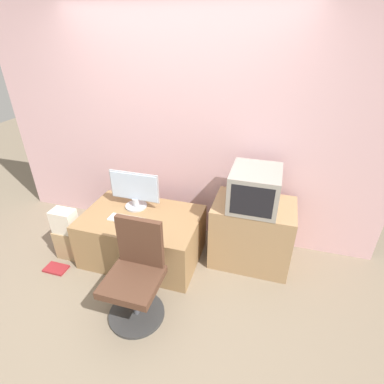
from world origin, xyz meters
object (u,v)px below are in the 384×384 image
at_px(keyboard, 126,219).
at_px(cardboard_box_lower, 70,243).
at_px(office_chair, 136,278).
at_px(crt_tv, 255,189).
at_px(book, 56,269).
at_px(mouse, 150,222).
at_px(main_monitor, 135,190).

height_order(keyboard, cardboard_box_lower, keyboard).
bearing_deg(office_chair, crt_tv, 47.80).
xyz_separation_m(crt_tv, book, (-1.93, -0.72, -0.89)).
bearing_deg(mouse, main_monitor, 136.72).
distance_m(main_monitor, crt_tv, 1.25).
height_order(mouse, office_chair, office_chair).
xyz_separation_m(main_monitor, office_chair, (0.39, -0.85, -0.35)).
bearing_deg(cardboard_box_lower, mouse, 8.03).
xyz_separation_m(cardboard_box_lower, book, (-0.03, -0.25, -0.16)).
distance_m(keyboard, cardboard_box_lower, 0.78).
relative_size(main_monitor, book, 2.33).
distance_m(office_chair, book, 1.16).
bearing_deg(main_monitor, keyboard, -87.29).
distance_m(crt_tv, cardboard_box_lower, 2.09).
bearing_deg(keyboard, cardboard_box_lower, -169.68).
bearing_deg(office_chair, mouse, 101.33).
bearing_deg(cardboard_box_lower, crt_tv, 14.12).
bearing_deg(crt_tv, keyboard, -163.85).
height_order(main_monitor, office_chair, main_monitor).
bearing_deg(book, crt_tv, 20.59).
height_order(office_chair, cardboard_box_lower, office_chair).
bearing_deg(book, main_monitor, 42.48).
bearing_deg(book, office_chair, -11.34).
xyz_separation_m(keyboard, crt_tv, (1.23, 0.35, 0.36)).
bearing_deg(crt_tv, main_monitor, -175.67).
xyz_separation_m(crt_tv, cardboard_box_lower, (-1.90, -0.48, -0.73)).
relative_size(main_monitor, keyboard, 1.48).
height_order(keyboard, mouse, mouse).
relative_size(mouse, cardboard_box_lower, 0.17).
bearing_deg(mouse, office_chair, -78.67).
xyz_separation_m(mouse, book, (-0.96, -0.38, -0.54)).
distance_m(crt_tv, book, 2.24).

